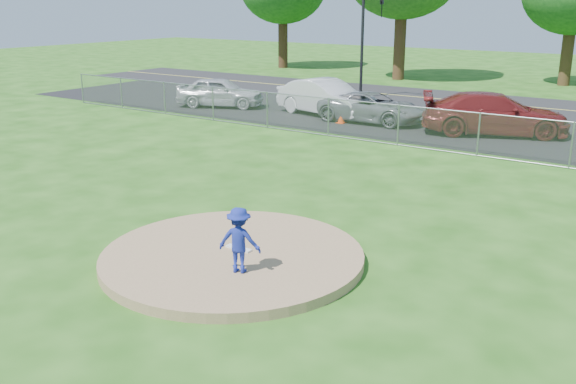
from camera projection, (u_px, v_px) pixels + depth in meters
The scene contains 13 objects.
ground at pixel (426, 164), 21.11m from camera, with size 120.00×120.00×0.00m, color #1D5011.
pitchers_mound at pixel (233, 257), 13.21m from camera, with size 5.40×5.40×0.20m, color #927350.
pitching_rubber at pixel (239, 248), 13.33m from camera, with size 0.60×0.15×0.04m, color white.
chain_link_fence at pixel (450, 132), 22.46m from camera, with size 40.00×0.06×1.50m, color gray.
parking_lot at pixel (490, 132), 26.22m from camera, with size 50.00×8.00×0.01m, color black.
street at pixel (538, 108), 32.12m from camera, with size 60.00×7.00×0.01m, color black.
traffic_signal_left at pixel (366, 35), 34.37m from camera, with size 1.28×0.20×5.60m.
pitcher at pixel (239, 240), 12.06m from camera, with size 0.82×0.47×1.28m, color navy.
traffic_cone at pixel (341, 116), 27.96m from camera, with size 0.32×0.32×0.62m, color #FB470D.
parked_car_silver at pixel (220, 92), 32.15m from camera, with size 1.75×4.35×1.48m, color silver.
parked_car_white at pixel (326, 97), 29.75m from camera, with size 1.75×5.03×1.66m, color silver.
parked_car_gray at pixel (371, 107), 28.11m from camera, with size 2.16×4.68×1.30m, color gray.
parked_car_darkred at pixel (495, 114), 25.50m from camera, with size 2.31×5.69×1.65m, color maroon.
Camera 1 is at (7.93, -9.43, 5.17)m, focal length 40.00 mm.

